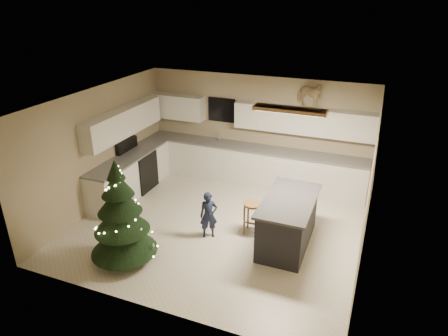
{
  "coord_description": "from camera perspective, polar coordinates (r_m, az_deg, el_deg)",
  "views": [
    {
      "loc": [
        2.68,
        -6.42,
        4.39
      ],
      "look_at": [
        0.0,
        0.35,
        1.15
      ],
      "focal_mm": 32.0,
      "sensor_mm": 36.0,
      "label": 1
    }
  ],
  "objects": [
    {
      "name": "island",
      "position": [
        7.54,
        9.08,
        -7.57
      ],
      "size": [
        0.9,
        1.7,
        0.95
      ],
      "color": "black",
      "rests_on": "ground_plane"
    },
    {
      "name": "christmas_tree",
      "position": [
        7.11,
        -14.46,
        -7.26
      ],
      "size": [
        1.2,
        1.16,
        1.92
      ],
      "rotation": [
        0.0,
        0.0,
        -0.36
      ],
      "color": "#3F2816",
      "rests_on": "ground_plane"
    },
    {
      "name": "cabinetry",
      "position": [
        9.55,
        -2.22,
        1.61
      ],
      "size": [
        5.5,
        3.2,
        2.0
      ],
      "color": "silver",
      "rests_on": "ground_plane"
    },
    {
      "name": "rocking_horse",
      "position": [
        9.1,
        12.03,
        10.26
      ],
      "size": [
        0.74,
        0.53,
        0.59
      ],
      "rotation": [
        0.0,
        0.0,
        1.2
      ],
      "color": "brown",
      "rests_on": "cabinetry"
    },
    {
      "name": "bar_stool",
      "position": [
        7.79,
        4.06,
        -6.1
      ],
      "size": [
        0.34,
        0.34,
        0.65
      ],
      "rotation": [
        0.0,
        0.0,
        0.33
      ],
      "color": "brown",
      "rests_on": "ground_plane"
    },
    {
      "name": "ground_plane",
      "position": [
        8.22,
        -0.91,
        -8.27
      ],
      "size": [
        5.5,
        5.5,
        0.0
      ],
      "primitive_type": "plane",
      "color": "beige"
    },
    {
      "name": "toddler",
      "position": [
        7.68,
        -2.21,
        -6.74
      ],
      "size": [
        0.41,
        0.36,
        0.94
      ],
      "primitive_type": "imported",
      "rotation": [
        0.0,
        0.0,
        0.51
      ],
      "color": "#192241",
      "rests_on": "ground_plane"
    },
    {
      "name": "room_shell",
      "position": [
        7.43,
        -0.82,
        3.19
      ],
      "size": [
        5.52,
        5.02,
        2.61
      ],
      "color": "tan",
      "rests_on": "ground_plane"
    }
  ]
}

